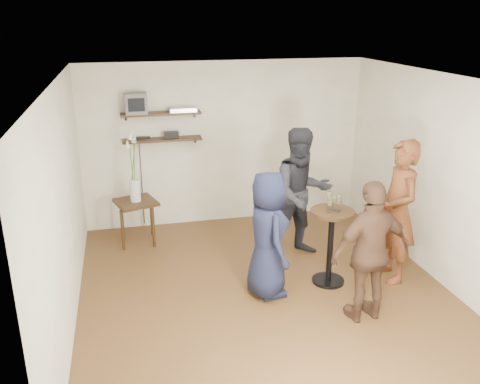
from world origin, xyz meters
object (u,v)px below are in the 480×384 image
(dvd_deck, at_px, (183,109))
(side_table, at_px, (136,208))
(person_navy, at_px, (268,235))
(drinks_table, at_px, (331,237))
(radio, at_px, (171,135))
(crt_monitor, at_px, (136,103))
(person_brown, at_px, (371,252))
(person_dark, at_px, (301,193))
(person_plaid, at_px, (398,212))

(dvd_deck, height_order, side_table, dvd_deck)
(dvd_deck, distance_m, person_navy, 2.68)
(dvd_deck, bearing_deg, drinks_table, -55.92)
(dvd_deck, bearing_deg, radio, 180.00)
(crt_monitor, height_order, person_brown, crt_monitor)
(drinks_table, distance_m, person_dark, 0.90)
(person_plaid, relative_size, person_navy, 1.18)
(drinks_table, bearing_deg, radio, 127.19)
(radio, distance_m, person_brown, 3.67)
(drinks_table, relative_size, person_dark, 0.54)
(crt_monitor, distance_m, dvd_deck, 0.70)
(side_table, bearing_deg, person_brown, -47.25)
(crt_monitor, height_order, person_plaid, crt_monitor)
(person_brown, bearing_deg, side_table, -53.83)
(person_plaid, height_order, person_dark, person_plaid)
(person_dark, bearing_deg, person_navy, -135.57)
(crt_monitor, xyz_separation_m, drinks_table, (2.22, -2.26, -1.38))
(crt_monitor, bearing_deg, person_dark, -33.70)
(drinks_table, height_order, person_brown, person_brown)
(radio, bearing_deg, person_brown, -59.74)
(crt_monitor, bearing_deg, person_plaid, -37.33)
(crt_monitor, relative_size, person_plaid, 0.17)
(person_plaid, relative_size, person_brown, 1.13)
(person_navy, bearing_deg, drinks_table, -90.00)
(person_navy, bearing_deg, radio, 14.93)
(dvd_deck, bearing_deg, person_navy, -73.80)
(crt_monitor, bearing_deg, side_table, -102.99)
(person_plaid, bearing_deg, radio, -127.16)
(person_navy, xyz_separation_m, person_brown, (0.95, -0.77, 0.03))
(drinks_table, bearing_deg, side_table, 142.66)
(side_table, relative_size, person_brown, 0.42)
(radio, distance_m, person_navy, 2.60)
(radio, relative_size, person_dark, 0.12)
(crt_monitor, bearing_deg, drinks_table, -45.58)
(side_table, bearing_deg, drinks_table, -37.34)
(drinks_table, bearing_deg, dvd_deck, 124.08)
(dvd_deck, distance_m, radio, 0.42)
(side_table, distance_m, drinks_table, 2.93)
(crt_monitor, relative_size, person_dark, 0.17)
(radio, relative_size, side_table, 0.32)
(person_plaid, bearing_deg, side_table, -115.07)
(drinks_table, height_order, person_plaid, person_plaid)
(drinks_table, bearing_deg, crt_monitor, 134.42)
(dvd_deck, xyz_separation_m, person_dark, (1.43, -1.41, -0.98))
(person_dark, bearing_deg, dvd_deck, 128.89)
(drinks_table, relative_size, person_navy, 0.63)
(radio, height_order, person_dark, person_dark)
(radio, distance_m, person_plaid, 3.52)
(dvd_deck, relative_size, drinks_table, 0.41)
(dvd_deck, height_order, person_brown, dvd_deck)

